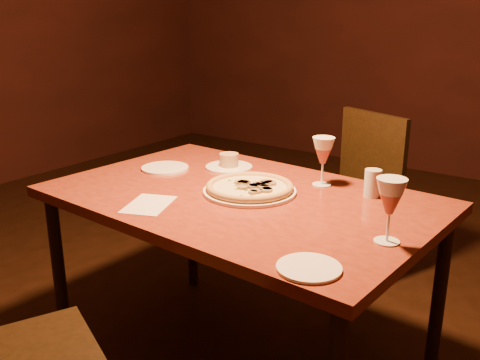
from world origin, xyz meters
The scene contains 11 objects.
back_wall centered at (0.00, 3.50, 1.50)m, with size 6.00×0.04×3.00m, color #3A1412.
dining_table centered at (0.18, 0.10, 0.71)m, with size 1.50×1.02×0.77m.
chair_far centered at (0.20, 1.10, 0.53)m, with size 0.58×0.58×0.93m.
pizza_plate centered at (0.20, 0.14, 0.80)m, with size 0.36×0.36×0.04m.
ramekin_saucer centered at (-0.07, 0.37, 0.80)m, with size 0.21×0.21×0.07m.
wine_glass_far centered at (0.38, 0.39, 0.87)m, with size 0.09×0.09×0.20m, color #A34944, non-canonical shape.
wine_glass_right centered at (0.80, 0.00, 0.88)m, with size 0.09×0.09×0.20m, color #A34944, non-canonical shape.
water_tumbler centered at (0.59, 0.37, 0.83)m, with size 0.06×0.06×0.11m, color silver.
side_plate_left centered at (-0.29, 0.19, 0.78)m, with size 0.21×0.21×0.01m, color white.
side_plate_near centered at (0.69, -0.30, 0.78)m, with size 0.18×0.18×0.01m, color white.
menu_card centered at (-0.03, -0.18, 0.78)m, with size 0.14×0.21×0.00m, color silver.
Camera 1 is at (1.30, -1.47, 1.44)m, focal length 40.00 mm.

